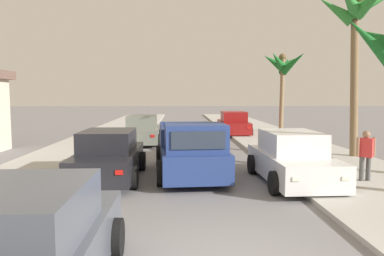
{
  "coord_description": "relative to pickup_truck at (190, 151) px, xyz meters",
  "views": [
    {
      "loc": [
        -0.73,
        -5.37,
        2.63
      ],
      "look_at": [
        -0.14,
        10.32,
        1.2
      ],
      "focal_mm": 34.23,
      "sensor_mm": 36.0,
      "label": 1
    }
  ],
  "objects": [
    {
      "name": "pickup_truck",
      "position": [
        0.0,
        0.0,
        0.0
      ],
      "size": [
        2.45,
        5.32,
        1.8
      ],
      "color": "navy",
      "rests_on": "ground"
    },
    {
      "name": "car_right_near",
      "position": [
        3.24,
        12.07,
        -0.08
      ],
      "size": [
        2.07,
        4.28,
        1.54
      ],
      "color": "maroon",
      "rests_on": "ground"
    },
    {
      "name": "sidewalk_left",
      "position": [
        -4.49,
        5.57,
        -0.73
      ],
      "size": [
        4.63,
        60.0,
        0.12
      ],
      "primitive_type": "cube",
      "color": "#B2AFA8",
      "rests_on": "ground"
    },
    {
      "name": "sidewalk_right",
      "position": [
        5.16,
        5.57,
        -0.73
      ],
      "size": [
        4.63,
        60.0,
        0.12
      ],
      "primitive_type": "cube",
      "color": "#B2AFA8",
      "rests_on": "ground"
    },
    {
      "name": "palm_tree_left_mid",
      "position": [
        6.77,
        2.89,
        4.95
      ],
      "size": [
        3.12,
        3.72,
        6.9
      ],
      "color": "brown",
      "rests_on": "ground"
    },
    {
      "name": "car_left_far",
      "position": [
        -2.56,
        -0.45,
        -0.08
      ],
      "size": [
        2.05,
        4.27,
        1.54
      ],
      "color": "black",
      "rests_on": "ground"
    },
    {
      "name": "pedestrian",
      "position": [
        5.06,
        -1.47,
        0.12
      ],
      "size": [
        0.57,
        0.41,
        1.59
      ],
      "color": "#4C4C4C",
      "rests_on": "ground"
    },
    {
      "name": "car_right_mid",
      "position": [
        3.0,
        -1.12,
        -0.08
      ],
      "size": [
        2.1,
        4.3,
        1.54
      ],
      "color": "silver",
      "rests_on": "ground"
    },
    {
      "name": "car_left_near",
      "position": [
        -2.34,
        7.86,
        -0.08
      ],
      "size": [
        2.13,
        4.31,
        1.54
      ],
      "color": "slate",
      "rests_on": "ground"
    },
    {
      "name": "curb_left",
      "position": [
        -3.58,
        5.57,
        -0.74
      ],
      "size": [
        0.16,
        60.0,
        0.1
      ],
      "primitive_type": "cube",
      "color": "silver",
      "rests_on": "ground"
    },
    {
      "name": "curb_right",
      "position": [
        4.25,
        5.57,
        -0.74
      ],
      "size": [
        0.16,
        60.0,
        0.1
      ],
      "primitive_type": "cube",
      "color": "silver",
      "rests_on": "ground"
    },
    {
      "name": "palm_tree_right_fore",
      "position": [
        6.57,
        12.52,
        3.78
      ],
      "size": [
        2.95,
        3.75,
        5.48
      ],
      "color": "#846B4C",
      "rests_on": "ground"
    },
    {
      "name": "car_left_mid",
      "position": [
        -2.3,
        -7.38,
        -0.08
      ],
      "size": [
        2.05,
        4.27,
        1.54
      ],
      "color": "#474C56",
      "rests_on": "ground"
    }
  ]
}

